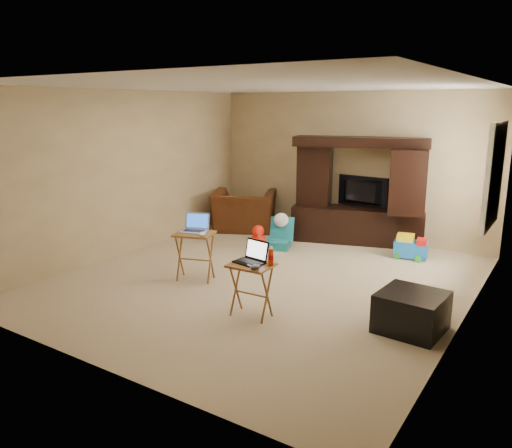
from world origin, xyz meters
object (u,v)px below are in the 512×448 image
Objects in this scene: child_rocker at (278,233)px; laptop_left at (194,223)px; ottoman at (411,312)px; tray_table_right at (251,290)px; push_toy at (411,246)px; mouse_left at (202,234)px; recliner at (244,211)px; entertainment_center at (358,191)px; laptop_right at (249,253)px; tray_table_left at (195,256)px; water_bottle at (271,257)px; television at (360,192)px; plush_toy at (258,237)px; mouse_right at (255,267)px.

child_rocker is 1.51× the size of laptop_left.
tray_table_right reaches higher than ottoman.
mouse_left reaches higher than push_toy.
recliner is 3.33× the size of laptop_left.
laptop_left is at bearing -127.60° from entertainment_center.
tray_table_left is at bearing 164.74° from laptop_right.
water_bottle is (0.40, -3.46, -0.20)m from entertainment_center.
television reaches higher than water_bottle.
recliner is at bearing 92.31° from tray_table_left.
push_toy is at bearing 31.30° from tray_table_left.
ottoman is at bearing -84.50° from push_toy.
plush_toy is 0.64× the size of ottoman.
ottoman is 1.05× the size of tray_table_right.
laptop_right is (-1.62, -0.58, 0.52)m from ottoman.
push_toy is at bearing 152.78° from recliner.
mouse_right is 0.66× the size of water_bottle.
ottoman is 1.55m from water_bottle.
recliner is 1.78× the size of ottoman.
entertainment_center is 2.41× the size of television.
entertainment_center reaches higher than child_rocker.
laptop_right is at bearing -165.96° from water_bottle.
mouse_left is (0.27, -1.74, 0.47)m from plush_toy.
tray_table_left is 0.40m from mouse_left.
laptop_right is 0.25m from water_bottle.
recliner is at bearing 113.85° from mouse_left.
tray_table_right is 1.52m from laptop_left.
entertainment_center is 2.17m from recliner.
water_bottle is at bearing 70.71° from mouse_right.
plush_toy is at bearing 73.35° from laptop_left.
laptop_right is 2.58× the size of mouse_right.
recliner is at bearing 134.10° from plush_toy.
mouse_right reaches higher than child_rocker.
plush_toy reaches higher than ottoman.
mouse_left is 1.36m from water_bottle.
water_bottle is (-1.38, -0.52, 0.49)m from ottoman.
television is at bearing 32.49° from child_rocker.
tray_table_right is (1.28, -0.59, -0.02)m from tray_table_left.
tray_table_right is (0.20, -3.64, -0.55)m from television.
push_toy is 0.77× the size of tray_table_left.
ottoman is 2.71m from mouse_left.
water_bottle is (0.24, 0.06, -0.03)m from laptop_right.
entertainment_center is 4.27× the size of child_rocker.
tray_table_right is (0.20, -3.54, -0.59)m from entertainment_center.
tray_table_right is at bearing -17.22° from laptop_right.
plush_toy is at bearing 122.04° from mouse_right.
water_bottle reaches higher than tray_table_left.
laptop_right reaches higher than recliner.
mouse_left reaches higher than mouse_right.
tray_table_left is 5.29× the size of mouse_right.
laptop_left is at bearing 85.12° from recliner.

